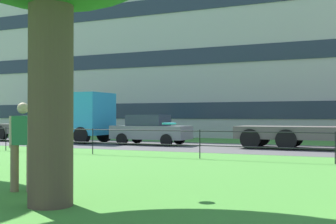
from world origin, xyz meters
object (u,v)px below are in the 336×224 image
person_thrower (23,143)px  frisbee (169,124)px  apartment_building_background (186,45)px  flatbed_truck_right (67,121)px  car_grey_left (150,130)px

person_thrower → frisbee: person_thrower is taller
apartment_building_background → flatbed_truck_right: bearing=-97.0°
person_thrower → frisbee: (2.72, 0.87, 0.39)m
car_grey_left → apartment_building_background: (-3.53, 14.35, 6.82)m
person_thrower → car_grey_left: size_ratio=0.43×
person_thrower → apartment_building_background: apartment_building_background is taller
person_thrower → car_grey_left: 13.88m
frisbee → flatbed_truck_right: bearing=132.8°
car_grey_left → flatbed_truck_right: bearing=178.8°
flatbed_truck_right → car_grey_left: bearing=-1.2°
car_grey_left → apartment_building_background: apartment_building_background is taller
apartment_building_background → person_thrower: bearing=-75.4°
frisbee → flatbed_truck_right: (-11.69, 12.62, -0.11)m
person_thrower → apartment_building_background: 29.42m
person_thrower → car_grey_left: bearing=105.4°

